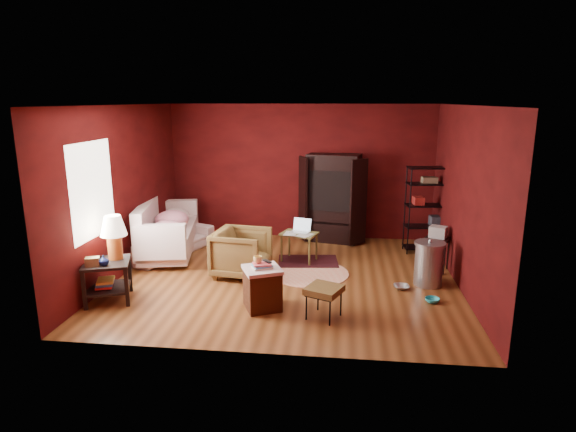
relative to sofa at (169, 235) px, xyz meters
name	(u,v)px	position (x,y,z in m)	size (l,w,h in m)	color
room	(284,195)	(2.35, -1.01, 1.03)	(5.54, 5.04, 2.84)	brown
sofa	(169,235)	(0.00, 0.00, 0.00)	(1.90, 0.55, 0.74)	beige
armchair	(242,251)	(1.63, -1.00, 0.06)	(0.85, 0.79, 0.87)	black
pet_bowl_steel	(402,282)	(4.23, -1.31, -0.25)	(0.25, 0.06, 0.25)	#A8ABAF
pet_bowl_turquoise	(433,296)	(4.62, -1.77, -0.27)	(0.21, 0.07, 0.21)	#28ADBC
vase	(104,261)	(-0.05, -2.40, 0.30)	(0.15, 0.15, 0.15)	#0B1238
mug	(258,259)	(2.13, -2.25, 0.36)	(0.12, 0.10, 0.12)	#FFD97C
side_table	(110,250)	(-0.06, -2.16, 0.38)	(0.81, 0.81, 1.25)	black
sofa_cushions	(166,231)	(-0.04, -0.02, 0.09)	(1.32, 2.37, 0.94)	beige
hamper	(262,287)	(2.19, -2.25, -0.06)	(0.65, 0.65, 0.69)	#492010
footstool	(324,291)	(3.07, -2.46, 0.01)	(0.57, 0.57, 0.45)	black
rug_round	(309,273)	(2.75, -0.78, -0.37)	(1.37, 1.37, 0.01)	white
rug_oriental	(308,261)	(2.68, -0.19, -0.36)	(1.15, 0.83, 0.01)	#431219
laptop_desk	(299,236)	(2.52, -0.16, 0.11)	(0.73, 0.62, 0.78)	brown
tv_armoire	(333,196)	(3.08, 1.24, 0.57)	(1.40, 0.93, 1.81)	black
wire_shelving	(428,206)	(4.91, 0.69, 0.54)	(0.85, 0.46, 1.66)	black
small_stand	(438,238)	(4.92, -0.35, 0.21)	(0.52, 0.52, 0.78)	black
trash_can	(429,263)	(4.67, -1.07, -0.01)	(0.58, 0.58, 0.76)	#ACACB4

